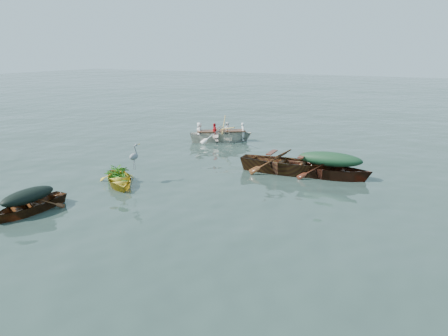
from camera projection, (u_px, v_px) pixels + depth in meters
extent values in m
plane|color=#2C3D36|center=(164.00, 207.00, 13.06)|extent=(140.00, 140.00, 0.00)
imported|color=gold|center=(120.00, 185.00, 15.18)|extent=(2.89, 2.77, 0.73)
imported|color=#523113|center=(30.00, 212.00, 12.63)|extent=(1.20, 3.12, 0.74)
imported|color=#41160F|center=(329.00, 178.00, 15.99)|extent=(4.33, 1.71, 0.98)
imported|color=#593516|center=(286.00, 173.00, 16.58)|extent=(5.10, 1.87, 1.21)
imported|color=white|center=(221.00, 142.00, 22.24)|extent=(4.41, 3.61, 1.06)
ellipsoid|color=black|center=(28.00, 194.00, 12.48)|extent=(0.66, 1.72, 0.40)
ellipsoid|color=#17381F|center=(330.00, 158.00, 15.79)|extent=(2.38, 0.94, 0.52)
imported|color=#24771F|center=(117.00, 163.00, 15.51)|extent=(1.14, 1.12, 0.60)
imported|color=silver|center=(221.00, 124.00, 22.00)|extent=(3.24, 2.75, 0.76)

